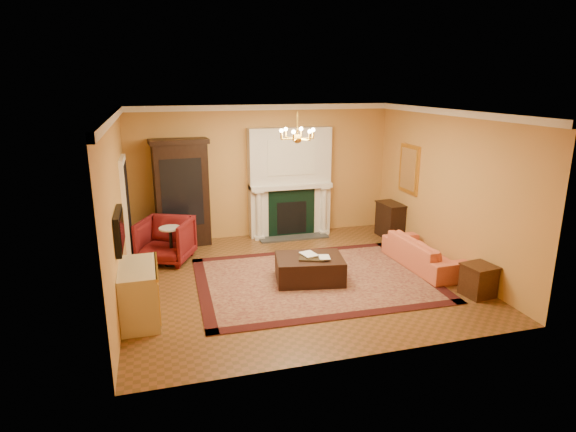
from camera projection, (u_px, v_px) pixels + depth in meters
name	position (u px, v px, depth m)	size (l,w,h in m)	color
floor	(297.00, 278.00, 8.85)	(6.00, 5.50, 0.02)	brown
ceiling	(298.00, 111.00, 8.04)	(6.00, 5.50, 0.02)	white
wall_back	(262.00, 172.00, 11.00)	(6.00, 0.02, 3.00)	#BB8843
wall_front	(362.00, 250.00, 5.88)	(6.00, 0.02, 3.00)	#BB8843
wall_left	(116.00, 211.00, 7.66)	(0.02, 5.50, 3.00)	#BB8843
wall_right	(447.00, 189.00, 9.22)	(0.02, 5.50, 3.00)	#BB8843
fireplace	(290.00, 185.00, 11.07)	(1.90, 0.70, 2.50)	silver
crown_molding	(283.00, 112.00, 8.94)	(6.00, 5.50, 0.12)	white
doorway	(127.00, 211.00, 9.38)	(0.08, 1.05, 2.10)	white
tv_panel	(119.00, 230.00, 7.16)	(0.09, 0.95, 0.58)	black
gilt_mirror	(409.00, 169.00, 10.47)	(0.06, 0.76, 1.05)	gold
chandelier	(297.00, 135.00, 8.15)	(0.63, 0.55, 0.53)	gold
oriental_rug	(315.00, 279.00, 8.77)	(4.21, 3.16, 0.02)	#410E16
china_cabinet	(182.00, 195.00, 10.37)	(1.12, 0.51, 2.23)	black
wingback_armchair	(166.00, 238.00, 9.54)	(0.95, 0.89, 0.97)	maroon
pedestal_table	(171.00, 243.00, 9.37)	(0.43, 0.43, 0.77)	black
commode	(139.00, 293.00, 7.20)	(0.54, 1.14, 0.85)	tan
coral_sofa	(424.00, 248.00, 9.28)	(1.95, 0.57, 0.76)	#D46A43
end_table	(478.00, 281.00, 8.06)	(0.45, 0.45, 0.52)	#3E2110
console_table	(390.00, 221.00, 11.10)	(0.40, 0.70, 0.78)	black
leather_ottoman	(309.00, 269.00, 8.65)	(1.18, 0.86, 0.44)	black
ottoman_tray	(312.00, 258.00, 8.52)	(0.44, 0.34, 0.03)	black
book_a	(303.00, 248.00, 8.51)	(0.24, 0.03, 0.32)	gray
book_b	(319.00, 251.00, 8.43)	(0.19, 0.02, 0.26)	gray
topiary_left	(267.00, 175.00, 10.81)	(0.15, 0.15, 0.41)	gray
topiary_right	(322.00, 172.00, 11.16)	(0.15, 0.15, 0.41)	gray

